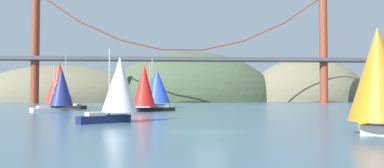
{
  "coord_description": "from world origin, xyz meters",
  "views": [
    {
      "loc": [
        -2.74,
        -26.69,
        2.87
      ],
      "look_at": [
        0.0,
        27.56,
        4.61
      ],
      "focal_mm": 32.46,
      "sensor_mm": 36.0,
      "label": 1
    }
  ],
  "objects": [
    {
      "name": "channel_buoy",
      "position": [
        15.93,
        6.84,
        0.37
      ],
      "size": [
        1.1,
        1.1,
        2.64
      ],
      "color": "gold",
      "rests_on": "ground_plane"
    },
    {
      "name": "headland_center",
      "position": [
        5.0,
        135.0,
        0.0
      ],
      "size": [
        80.0,
        44.0,
        46.12
      ],
      "primitive_type": "ellipsoid",
      "color": "#425138",
      "rests_on": "ground_plane"
    },
    {
      "name": "headland_right",
      "position": [
        60.0,
        135.0,
        0.0
      ],
      "size": [
        56.1,
        44.0,
        41.24
      ],
      "primitive_type": "ellipsoid",
      "color": "#6B664C",
      "rests_on": "ground_plane"
    },
    {
      "name": "sailboat_pink_spinnaker",
      "position": [
        31.09,
        29.88,
        4.05
      ],
      "size": [
        6.46,
        7.19,
        8.85
      ],
      "color": "black",
      "rests_on": "ground_plane"
    },
    {
      "name": "sailboat_red_spinnaker",
      "position": [
        -7.9,
        34.21,
        4.33
      ],
      "size": [
        8.21,
        6.35,
        9.31
      ],
      "color": "black",
      "rests_on": "ground_plane"
    },
    {
      "name": "suspension_bridge",
      "position": [
        0.0,
        95.0,
        17.09
      ],
      "size": [
        137.64,
        6.0,
        38.82
      ],
      "color": "brown",
      "rests_on": "ground_plane"
    },
    {
      "name": "sailboat_blue_spinnaker",
      "position": [
        -6.76,
        50.26,
        4.53
      ],
      "size": [
        10.15,
        7.04,
        9.73
      ],
      "color": "#B7B2A8",
      "rests_on": "ground_plane"
    },
    {
      "name": "sailboat_orange_sail",
      "position": [
        12.09,
        -2.38,
        4.18
      ],
      "size": [
        7.26,
        6.66,
        8.66
      ],
      "color": "white",
      "rests_on": "ground_plane"
    },
    {
      "name": "sailboat_navy_sail",
      "position": [
        -23.37,
        37.19,
        4.17
      ],
      "size": [
        7.51,
        6.96,
        8.36
      ],
      "color": "white",
      "rests_on": "ground_plane"
    },
    {
      "name": "ground_plane",
      "position": [
        0.0,
        0.0,
        0.0
      ],
      "size": [
        360.0,
        360.0,
        0.0
      ],
      "primitive_type": "plane",
      "color": "#426075"
    },
    {
      "name": "sailboat_white_mainsail",
      "position": [
        -8.69,
        10.49,
        3.78
      ],
      "size": [
        6.62,
        5.96,
        7.74
      ],
      "color": "#191E4C",
      "rests_on": "ground_plane"
    },
    {
      "name": "sailboat_scarlet_sail",
      "position": [
        -27.01,
        47.69,
        5.27
      ],
      "size": [
        10.05,
        7.52,
        11.43
      ],
      "color": "black",
      "rests_on": "ground_plane"
    },
    {
      "name": "headland_left",
      "position": [
        -55.0,
        135.0,
        0.0
      ],
      "size": [
        81.15,
        44.0,
        33.05
      ],
      "primitive_type": "ellipsoid",
      "color": "#6B664C",
      "rests_on": "ground_plane"
    }
  ]
}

